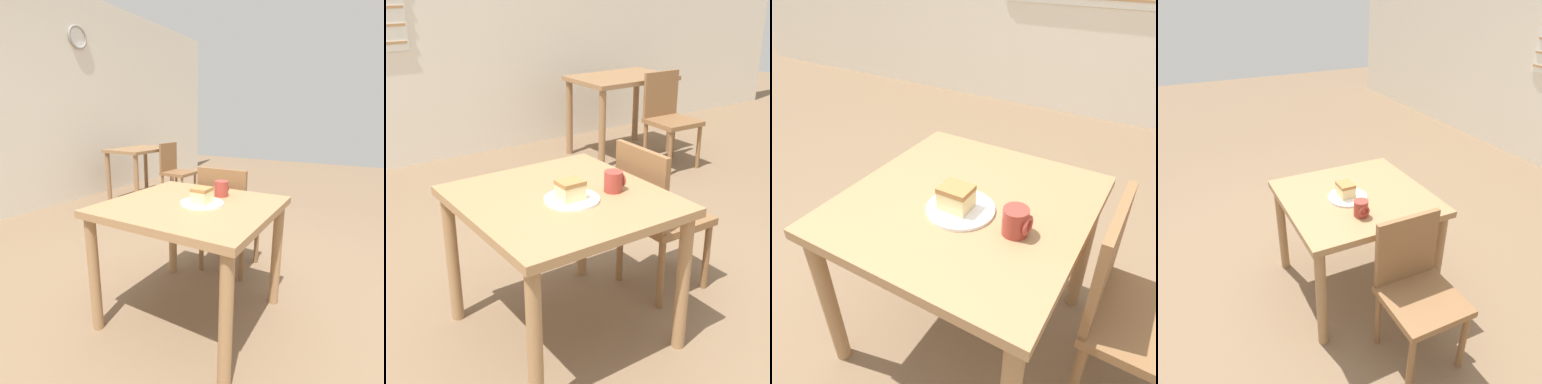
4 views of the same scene
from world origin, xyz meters
TOP-DOWN VIEW (x-y plane):
  - ground_plane at (0.00, 0.00)m, footprint 14.00×14.00m
  - dining_table_near at (0.07, 0.21)m, footprint 0.85×0.88m
  - dining_table_far at (2.03, 2.24)m, footprint 0.91×0.61m
  - chair_near_window at (0.69, 0.27)m, footprint 0.39×0.39m
  - chair_far_corner at (2.17, 1.74)m, footprint 0.40×0.40m
  - plate at (0.09, 0.15)m, footprint 0.24×0.24m
  - cake_slice at (0.07, 0.14)m, footprint 0.11×0.09m
  - coffee_mug at (0.30, 0.13)m, footprint 0.09×0.08m

SIDE VIEW (x-z plane):
  - ground_plane at x=0.00m, z-range 0.00..0.00m
  - chair_near_window at x=0.69m, z-range 0.04..0.85m
  - chair_far_corner at x=2.17m, z-range 0.04..0.85m
  - dining_table_near at x=0.07m, z-range 0.25..0.95m
  - dining_table_far at x=2.03m, z-range 0.23..0.97m
  - plate at x=0.09m, z-range 0.70..0.71m
  - coffee_mug at x=0.30m, z-range 0.70..0.79m
  - cake_slice at x=0.07m, z-range 0.71..0.80m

